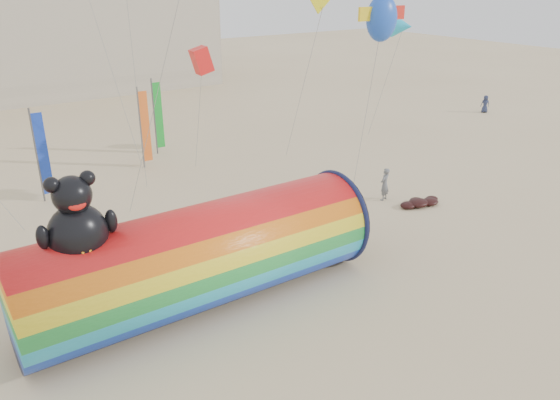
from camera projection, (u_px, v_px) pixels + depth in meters
ground at (290, 265)px, 23.45m from camera, size 160.00×160.00×0.00m
windsock_assembly at (201, 254)px, 20.08m from camera, size 13.27×4.04×6.12m
kite_handler at (385, 184)px, 29.88m from camera, size 0.78×0.65×1.84m
fabric_bundle at (420, 202)px, 29.44m from camera, size 2.62×1.35×0.41m
festival_banners at (119, 131)px, 33.57m from camera, size 9.18×4.71×5.20m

